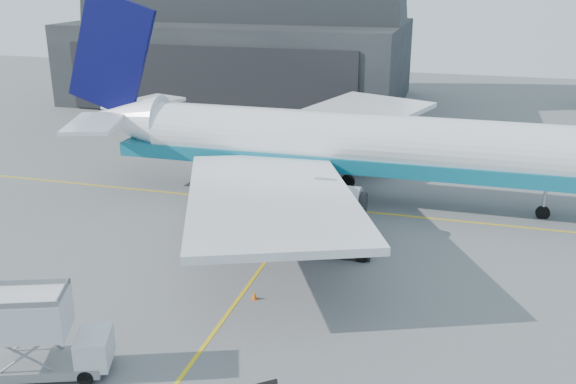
% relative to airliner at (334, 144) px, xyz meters
% --- Properties ---
extents(ground, '(200.00, 200.00, 0.00)m').
position_rel_airliner_xyz_m(ground, '(-1.85, -22.60, -5.13)').
color(ground, '#565659').
rests_on(ground, ground).
extents(taxi_lines, '(80.00, 42.12, 0.02)m').
position_rel_airliner_xyz_m(taxi_lines, '(-1.85, -9.93, -5.12)').
color(taxi_lines, gold).
rests_on(taxi_lines, ground).
extents(hangar, '(50.00, 28.30, 28.00)m').
position_rel_airliner_xyz_m(hangar, '(-23.85, 42.35, 4.41)').
color(hangar, black).
rests_on(hangar, ground).
extents(airliner, '(52.28, 50.70, 18.35)m').
position_rel_airliner_xyz_m(airliner, '(0.00, 0.00, 0.00)').
color(airliner, white).
rests_on(airliner, ground).
extents(catering_truck, '(6.96, 4.53, 4.49)m').
position_rel_airliner_xyz_m(catering_truck, '(-8.81, -30.15, -2.86)').
color(catering_truck, gray).
rests_on(catering_truck, ground).
extents(pushback_tug, '(4.10, 2.49, 1.86)m').
position_rel_airliner_xyz_m(pushback_tug, '(3.38, -11.48, -4.43)').
color(pushback_tug, black).
rests_on(pushback_tug, ground).
extents(traffic_cone, '(0.35, 0.35, 0.51)m').
position_rel_airliner_xyz_m(traffic_cone, '(-0.87, -19.71, -4.89)').
color(traffic_cone, '#EF5A07').
rests_on(traffic_cone, ground).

